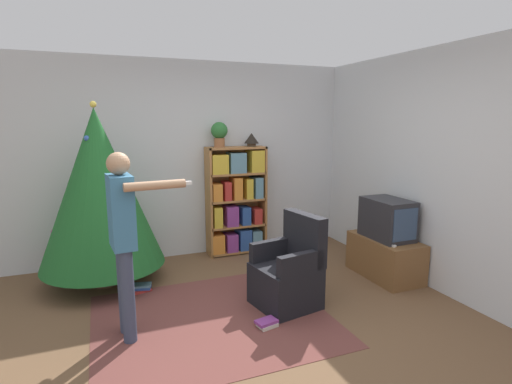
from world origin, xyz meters
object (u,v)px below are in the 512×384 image
Objects in this scene: bookshelf at (236,201)px; television at (387,219)px; table_lamp at (251,139)px; armchair at (289,274)px; standing_person at (124,231)px; christmas_tree at (99,189)px; potted_plant at (219,133)px.

television is (1.35, -1.47, -0.03)m from bookshelf.
television is at bearing -52.75° from table_lamp.
standing_person is at bearing -99.13° from armchair.
television is 2.05m from table_lamp.
armchair is 2.15m from table_lamp.
christmas_tree is at bearing -166.95° from table_lamp.
christmas_tree is at bearing -178.16° from standing_person.
bookshelf is 0.73× the size of christmas_tree.
table_lamp is at bearing 13.05° from christmas_tree.
potted_plant reaches higher than table_lamp.
christmas_tree is 1.32m from standing_person.
table_lamp is at bearing 1.96° from bookshelf.
christmas_tree is at bearing -137.01° from armchair.
potted_plant is at bearing 178.02° from bookshelf.
armchair is 2.80× the size of potted_plant.
television is at bearing -18.29° from christmas_tree.
television is 3.28m from christmas_tree.
table_lamp reaches higher than standing_person.
potted_plant reaches higher than standing_person.
standing_person is at bearing -127.49° from potted_plant.
television is 0.29× the size of christmas_tree.
table_lamp is (1.80, 1.76, 0.64)m from standing_person.
potted_plant is (1.52, 0.46, 0.58)m from christmas_tree.
christmas_tree is 6.18× the size of potted_plant.
standing_person is 2.60m from table_lamp.
armchair is 4.60× the size of table_lamp.
armchair is at bearing -91.26° from bookshelf.
christmas_tree reaches higher than standing_person.
television is 0.65× the size of armchair.
potted_plant is at bearing 16.75° from christmas_tree.
table_lamp is (0.27, 1.73, 1.26)m from armchair.
standing_person is (-2.93, -0.28, 0.24)m from television.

